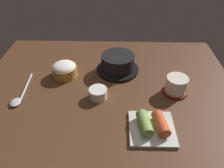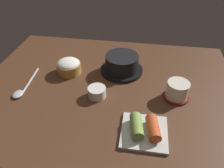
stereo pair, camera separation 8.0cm
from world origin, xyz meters
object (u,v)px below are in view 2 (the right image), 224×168
at_px(stone_pot, 122,64).
at_px(kimchi_plate, 145,129).
at_px(banchan_cup_center, 97,92).
at_px(rice_bowl, 69,66).
at_px(tea_cup_with_saucer, 177,90).
at_px(spoon, 22,89).

xyz_separation_m(stone_pot, kimchi_plate, (0.11, -0.32, -0.02)).
relative_size(stone_pot, banchan_cup_center, 2.70).
xyz_separation_m(rice_bowl, banchan_cup_center, (0.15, -0.13, -0.01)).
height_order(stone_pot, tea_cup_with_saucer, stone_pot).
relative_size(stone_pot, tea_cup_with_saucer, 1.92).
relative_size(kimchi_plate, spoon, 0.71).
distance_m(rice_bowl, spoon, 0.20).
bearing_deg(kimchi_plate, stone_pot, 108.55).
distance_m(rice_bowl, banchan_cup_center, 0.20).
height_order(banchan_cup_center, kimchi_plate, kimchi_plate).
height_order(stone_pot, rice_bowl, stone_pot).
height_order(rice_bowl, banchan_cup_center, rice_bowl).
relative_size(tea_cup_with_saucer, spoon, 0.47).
bearing_deg(spoon, tea_cup_with_saucer, 4.98).
distance_m(kimchi_plate, spoon, 0.48).
bearing_deg(spoon, banchan_cup_center, 2.47).
bearing_deg(banchan_cup_center, spoon, -177.53).
distance_m(banchan_cup_center, spoon, 0.29).
distance_m(tea_cup_with_saucer, banchan_cup_center, 0.29).
distance_m(stone_pot, tea_cup_with_saucer, 0.25).
relative_size(tea_cup_with_saucer, kimchi_plate, 0.66).
xyz_separation_m(tea_cup_with_saucer, banchan_cup_center, (-0.28, -0.04, -0.01)).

